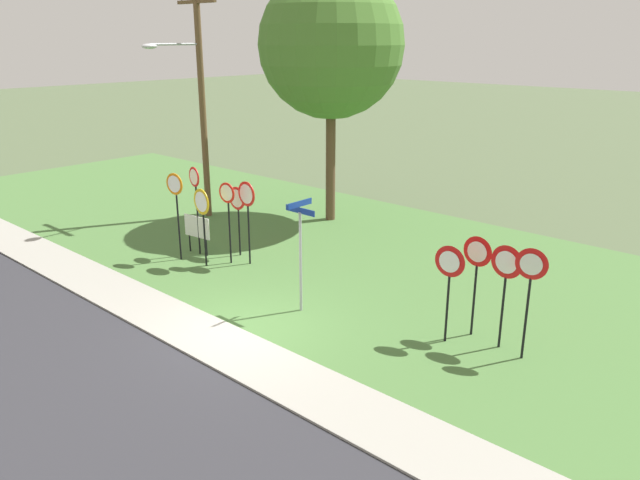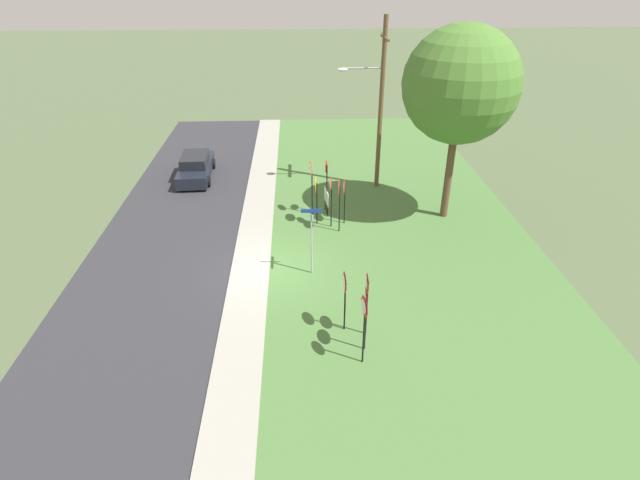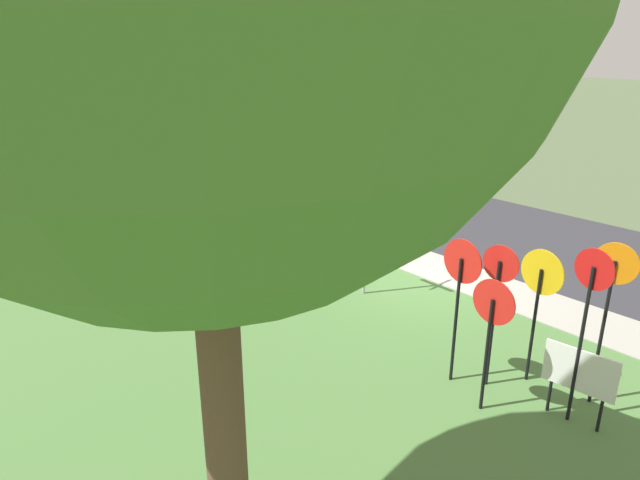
{
  "view_description": "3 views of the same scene",
  "coord_description": "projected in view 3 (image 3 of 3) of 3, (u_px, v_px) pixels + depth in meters",
  "views": [
    {
      "loc": [
        10.27,
        -8.59,
        6.69
      ],
      "look_at": [
        0.08,
        2.72,
        1.65
      ],
      "focal_mm": 34.38,
      "sensor_mm": 36.0,
      "label": 1
    },
    {
      "loc": [
        17.62,
        1.25,
        11.37
      ],
      "look_at": [
        -0.37,
        2.12,
        1.19
      ],
      "focal_mm": 28.21,
      "sensor_mm": 36.0,
      "label": 2
    },
    {
      "loc": [
        -8.19,
        10.58,
        5.71
      ],
      "look_at": [
        0.1,
        3.29,
        1.78
      ],
      "focal_mm": 31.95,
      "sensor_mm": 36.0,
      "label": 3
    }
  ],
  "objects": [
    {
      "name": "stop_sign_center_tall",
      "position": [
        498.0,
        288.0,
        9.29
      ],
      "size": [
        0.63,
        0.11,
        2.56
      ],
      "rotation": [
        0.0,
        0.0,
        0.09
      ],
      "color": "black",
      "rests_on": "grass_median"
    },
    {
      "name": "stop_sign_far_right",
      "position": [
        492.0,
        317.0,
        8.71
      ],
      "size": [
        0.73,
        0.09,
        2.25
      ],
      "rotation": [
        0.0,
        0.0,
        -0.01
      ],
      "color": "black",
      "rests_on": "grass_median"
    },
    {
      "name": "yield_sign_far_left",
      "position": [
        192.0,
        184.0,
        15.63
      ],
      "size": [
        0.68,
        0.14,
        2.54
      ],
      "rotation": [
        0.0,
        0.0,
        0.17
      ],
      "color": "black",
      "rests_on": "grass_median"
    },
    {
      "name": "yield_sign_far_right",
      "position": [
        210.0,
        198.0,
        14.51
      ],
      "size": [
        0.71,
        0.1,
        2.43
      ],
      "rotation": [
        0.0,
        0.0,
        -0.01
      ],
      "color": "black",
      "rests_on": "grass_median"
    },
    {
      "name": "stop_sign_far_left",
      "position": [
        540.0,
        287.0,
        9.45
      ],
      "size": [
        0.78,
        0.11,
        2.42
      ],
      "rotation": [
        0.0,
        0.0,
        -0.08
      ],
      "color": "black",
      "rests_on": "grass_median"
    },
    {
      "name": "street_name_post",
      "position": [
        365.0,
        223.0,
        12.81
      ],
      "size": [
        0.96,
        0.82,
        2.9
      ],
      "rotation": [
        0.0,
        0.0,
        0.0
      ],
      "color": "#9EA0A8",
      "rests_on": "grass_median"
    },
    {
      "name": "ground_plane",
      "position": [
        421.0,
        279.0,
        14.29
      ],
      "size": [
        160.0,
        160.0,
        0.0
      ],
      "primitive_type": "plane",
      "color": "#4C5B3D"
    },
    {
      "name": "yield_sign_near_right",
      "position": [
        199.0,
        191.0,
        15.14
      ],
      "size": [
        0.75,
        0.11,
        2.43
      ],
      "rotation": [
        0.0,
        0.0,
        -0.04
      ],
      "color": "black",
      "rests_on": "grass_median"
    },
    {
      "name": "parked_sedan_distant",
      "position": [
        268.0,
        152.0,
        26.77
      ],
      "size": [
        4.15,
        1.94,
        1.39
      ],
      "rotation": [
        0.0,
        0.0,
        0.01
      ],
      "color": "silver",
      "rests_on": "road_asphalt"
    },
    {
      "name": "road_asphalt",
      "position": [
        522.0,
        237.0,
        17.27
      ],
      "size": [
        44.0,
        6.4,
        0.01
      ],
      "primitive_type": "cube",
      "color": "#2D2D33",
      "rests_on": "ground_plane"
    },
    {
      "name": "grass_median",
      "position": [
        214.0,
        363.0,
        10.55
      ],
      "size": [
        44.0,
        12.0,
        0.04
      ],
      "primitive_type": "cube",
      "color": "#477038",
      "rests_on": "ground_plane"
    },
    {
      "name": "stop_sign_near_right",
      "position": [
        610.0,
        291.0,
        8.76
      ],
      "size": [
        0.66,
        0.13,
        2.77
      ],
      "rotation": [
        0.0,
        0.0,
        0.15
      ],
      "color": "black",
      "rests_on": "grass_median"
    },
    {
      "name": "yield_sign_near_left",
      "position": [
        239.0,
        199.0,
        14.78
      ],
      "size": [
        0.73,
        0.12,
        2.32
      ],
      "rotation": [
        0.0,
        0.0,
        0.08
      ],
      "color": "black",
      "rests_on": "grass_median"
    },
    {
      "name": "notice_board",
      "position": [
        579.0,
        375.0,
        8.66
      ],
      "size": [
        1.1,
        0.15,
        1.25
      ],
      "rotation": [
        0.0,
        0.0,
        0.11
      ],
      "color": "black",
      "rests_on": "grass_median"
    },
    {
      "name": "stop_sign_far_center",
      "position": [
        460.0,
        280.0,
        9.4
      ],
      "size": [
        0.76,
        0.1,
        2.6
      ],
      "rotation": [
        0.0,
        0.0,
        -0.05
      ],
      "color": "black",
      "rests_on": "grass_median"
    },
    {
      "name": "stop_sign_near_left",
      "position": [
        588.0,
        302.0,
        8.3
      ],
      "size": [
        0.62,
        0.13,
        2.86
      ],
      "rotation": [
        0.0,
        0.0,
        -0.17
      ],
      "color": "black",
      "rests_on": "grass_median"
    },
    {
      "name": "sidewalk_strip",
      "position": [
        441.0,
        270.0,
        14.77
      ],
      "size": [
        44.0,
        1.6,
        0.06
      ],
      "primitive_type": "cube",
      "color": "#99968C",
      "rests_on": "ground_plane"
    }
  ]
}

